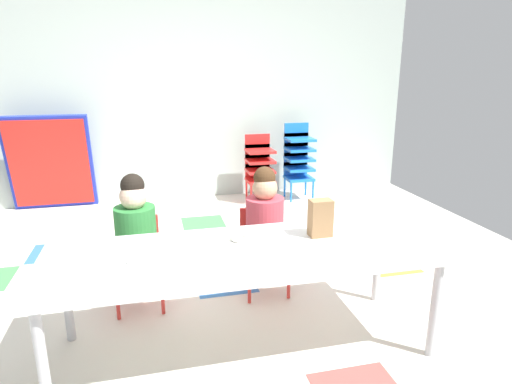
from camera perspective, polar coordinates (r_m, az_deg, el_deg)
name	(u,v)px	position (r m, az deg, el deg)	size (l,w,h in m)	color
ground_plane	(225,283)	(3.40, -4.04, -11.70)	(5.51, 4.82, 0.02)	silver
back_wall	(189,89)	(5.42, -8.75, 13.15)	(5.51, 0.10, 2.65)	#B2C1B7
craft_table	(245,257)	(2.42, -1.44, -8.51)	(2.15, 0.75, 0.61)	white
seated_child_near_camera	(136,230)	(2.94, -15.36, -4.74)	(0.32, 0.31, 0.92)	red
seated_child_middle_seat	(264,219)	(3.02, 1.11, -3.57)	(0.32, 0.31, 0.92)	red
kid_chair_red_stack	(259,164)	(5.26, 0.43, 3.69)	(0.32, 0.30, 0.80)	red
kid_chair_blue_stack	(298,157)	(5.39, 5.53, 4.56)	(0.32, 0.30, 0.92)	blue
folded_activity_table	(50,163)	(5.40, -25.20, 3.39)	(0.90, 0.29, 1.09)	#1E33BF
paper_bag_brown	(320,218)	(2.58, 8.38, -3.36)	(0.13, 0.09, 0.22)	#9E754C
paper_plate_near_edge	(240,241)	(2.51, -2.05, -6.36)	(0.18, 0.18, 0.01)	white
paper_plate_center_table	(144,259)	(2.35, -14.36, -8.47)	(0.18, 0.18, 0.01)	white
donut_powdered_on_plate	(240,238)	(2.50, -2.06, -5.96)	(0.11, 0.11, 0.03)	white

